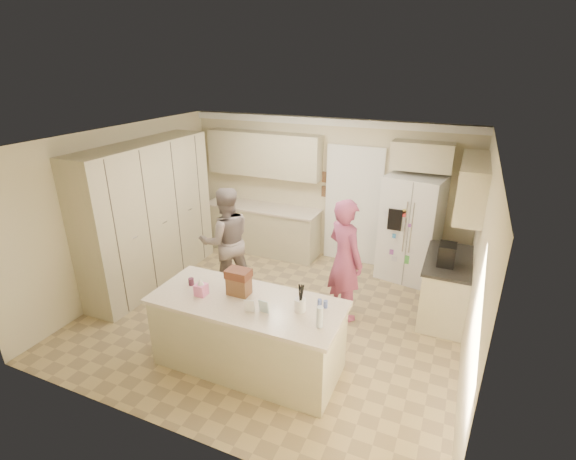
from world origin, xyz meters
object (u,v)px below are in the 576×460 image
at_px(refrigerator, 411,228).
at_px(teen_boy, 226,241).
at_px(dollhouse_body, 239,286).
at_px(utensil_crock, 300,305).
at_px(tissue_box, 201,290).
at_px(coffee_maker, 447,255).
at_px(teen_girl, 345,260).
at_px(island_base, 248,335).

relative_size(refrigerator, teen_boy, 1.04).
xyz_separation_m(refrigerator, dollhouse_body, (-1.57, -3.01, 0.14)).
xyz_separation_m(utensil_crock, tissue_box, (-1.20, -0.15, -0.00)).
height_order(utensil_crock, teen_boy, teen_boy).
bearing_deg(teen_boy, utensil_crock, 99.17).
bearing_deg(utensil_crock, tissue_box, -172.87).
height_order(coffee_maker, teen_boy, teen_boy).
bearing_deg(coffee_maker, teen_girl, -164.37).
bearing_deg(teen_boy, coffee_maker, 144.43).
relative_size(island_base, teen_boy, 1.27).
bearing_deg(teen_girl, teen_boy, 36.30).
height_order(island_base, tissue_box, tissue_box).
distance_m(refrigerator, teen_girl, 1.72).
height_order(coffee_maker, island_base, coffee_maker).
height_order(refrigerator, coffee_maker, refrigerator).
distance_m(utensil_crock, teen_girl, 1.49).
xyz_separation_m(refrigerator, island_base, (-1.42, -3.11, -0.46)).
relative_size(coffee_maker, dollhouse_body, 1.15).
relative_size(teen_boy, teen_girl, 0.96).
bearing_deg(tissue_box, island_base, 10.30).
height_order(refrigerator, island_base, refrigerator).
bearing_deg(utensil_crock, coffee_maker, 52.88).
xyz_separation_m(coffee_maker, utensil_crock, (-1.40, -1.85, -0.07)).
bearing_deg(dollhouse_body, coffee_maker, 39.29).
distance_m(tissue_box, teen_girl, 2.08).
distance_m(island_base, teen_girl, 1.76).
distance_m(teen_boy, teen_girl, 1.93).
xyz_separation_m(refrigerator, utensil_crock, (-0.77, -3.06, 0.10)).
distance_m(island_base, utensil_crock, 0.86).
relative_size(utensil_crock, dollhouse_body, 0.58).
relative_size(island_base, teen_girl, 1.22).
bearing_deg(teen_boy, island_base, 85.87).
distance_m(coffee_maker, teen_boy, 3.27).
bearing_deg(utensil_crock, teen_girl, 86.62).
relative_size(refrigerator, coffee_maker, 6.00).
bearing_deg(refrigerator, utensil_crock, -93.71).
bearing_deg(dollhouse_body, tissue_box, -153.43).
relative_size(refrigerator, island_base, 0.82).
bearing_deg(refrigerator, coffee_maker, -52.15).
height_order(refrigerator, utensil_crock, refrigerator).
distance_m(island_base, dollhouse_body, 0.62).
distance_m(island_base, tissue_box, 0.79).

